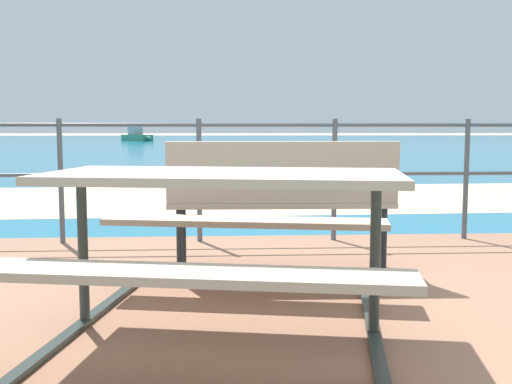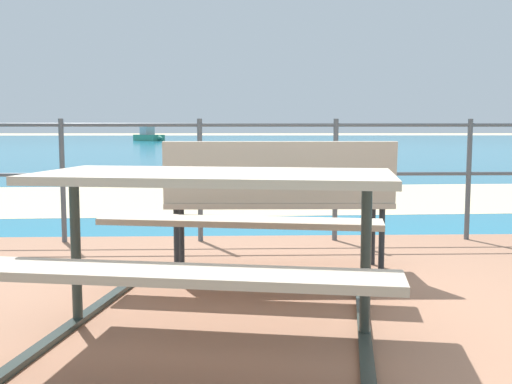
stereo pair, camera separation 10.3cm
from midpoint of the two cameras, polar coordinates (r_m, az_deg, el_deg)
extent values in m
plane|color=beige|center=(3.11, 4.55, -13.62)|extent=(240.00, 240.00, 0.00)
cube|color=#996B51|center=(3.10, 4.55, -13.10)|extent=(6.40, 5.20, 0.06)
cube|color=teal|center=(42.93, -1.60, 4.61)|extent=(90.00, 90.00, 0.01)
cube|color=beige|center=(9.07, 0.14, -0.57)|extent=(54.11, 5.86, 0.01)
cube|color=tan|center=(2.89, -2.84, 1.49)|extent=(1.78, 1.09, 0.04)
cube|color=tan|center=(2.31, -5.99, -7.72)|extent=(1.69, 0.56, 0.04)
cube|color=tan|center=(3.57, -0.76, -2.80)|extent=(1.69, 0.56, 0.04)
cylinder|color=#2D3833|center=(3.16, -15.63, -5.27)|extent=(0.06, 0.06, 0.76)
cube|color=#2D3833|center=(3.25, -15.45, -11.56)|extent=(0.34, 1.56, 0.03)
cylinder|color=#2D3833|center=(2.90, 11.25, -6.18)|extent=(0.06, 0.06, 0.76)
cube|color=#2D3833|center=(3.00, 11.11, -12.99)|extent=(0.34, 1.56, 0.03)
cube|color=tan|center=(4.21, 2.81, -1.04)|extent=(1.55, 0.43, 0.04)
cube|color=tan|center=(4.01, 2.99, 1.84)|extent=(1.54, 0.10, 0.41)
cylinder|color=#1E2328|center=(4.49, 11.51, -3.74)|extent=(0.04, 0.04, 0.47)
cylinder|color=#1E2328|center=(4.20, 12.38, -4.43)|extent=(0.04, 0.04, 0.47)
cylinder|color=#1E2328|center=(4.40, -6.32, -3.84)|extent=(0.04, 0.04, 0.47)
cylinder|color=#1E2328|center=(4.11, -6.73, -4.55)|extent=(0.04, 0.04, 0.47)
cylinder|color=#4C5156|center=(5.47, -17.15, 1.00)|extent=(0.04, 0.04, 1.07)
cylinder|color=#4C5156|center=(5.29, -4.71, 1.09)|extent=(0.04, 0.04, 1.07)
cylinder|color=#4C5156|center=(5.37, 7.98, 1.12)|extent=(0.04, 0.04, 1.07)
cylinder|color=#4C5156|center=(5.69, 19.77, 1.10)|extent=(0.04, 0.04, 1.07)
cylinder|color=#4C5156|center=(5.28, 1.70, 6.30)|extent=(5.90, 0.03, 0.03)
cylinder|color=#4C5156|center=(5.29, 1.69, 1.68)|extent=(5.90, 0.03, 0.03)
cube|color=#338466|center=(50.69, -9.95, 5.03)|extent=(2.78, 2.88, 0.50)
cube|color=#A5A8AD|center=(50.86, -10.11, 5.79)|extent=(1.25, 1.25, 0.85)
cone|color=#338466|center=(49.32, -8.83, 5.02)|extent=(0.67, 0.67, 0.45)
camera|label=1|loc=(0.05, -89.41, 0.06)|focal=42.70mm
camera|label=2|loc=(0.05, 90.59, -0.06)|focal=42.70mm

